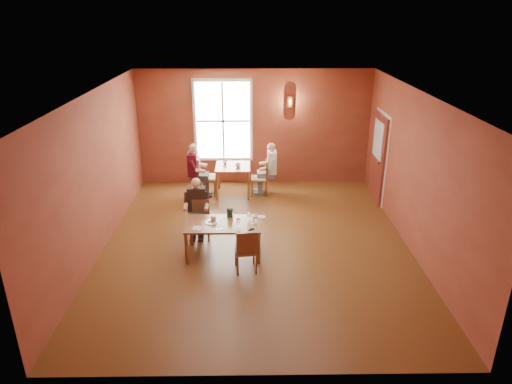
{
  "coord_description": "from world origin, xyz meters",
  "views": [
    {
      "loc": [
        -0.12,
        -8.06,
        4.41
      ],
      "look_at": [
        0.0,
        0.2,
        1.05
      ],
      "focal_mm": 32.0,
      "sensor_mm": 36.0,
      "label": 1
    }
  ],
  "objects_px": {
    "main_table": "(224,239)",
    "second_table": "(233,180)",
    "diner_white": "(260,170)",
    "chair_diner_main": "(201,221)",
    "chair_diner_white": "(259,177)",
    "diner_main": "(200,212)",
    "chair_diner_maroon": "(207,176)",
    "diner_maroon": "(206,170)",
    "chair_empty": "(246,249)"
  },
  "relations": [
    {
      "from": "second_table",
      "to": "diner_white",
      "type": "height_order",
      "value": "diner_white"
    },
    {
      "from": "chair_diner_main",
      "to": "chair_empty",
      "type": "bearing_deg",
      "value": 127.03
    },
    {
      "from": "main_table",
      "to": "chair_diner_main",
      "type": "bearing_deg",
      "value": 127.57
    },
    {
      "from": "diner_white",
      "to": "chair_diner_main",
      "type": "bearing_deg",
      "value": 151.95
    },
    {
      "from": "diner_main",
      "to": "diner_white",
      "type": "bearing_deg",
      "value": -117.75
    },
    {
      "from": "main_table",
      "to": "chair_diner_white",
      "type": "height_order",
      "value": "chair_diner_white"
    },
    {
      "from": "chair_diner_white",
      "to": "chair_diner_maroon",
      "type": "height_order",
      "value": "chair_diner_maroon"
    },
    {
      "from": "main_table",
      "to": "second_table",
      "type": "relative_size",
      "value": 1.64
    },
    {
      "from": "chair_diner_maroon",
      "to": "diner_maroon",
      "type": "xyz_separation_m",
      "value": [
        -0.03,
        0.0,
        0.17
      ]
    },
    {
      "from": "chair_diner_main",
      "to": "diner_maroon",
      "type": "relative_size",
      "value": 0.61
    },
    {
      "from": "main_table",
      "to": "chair_empty",
      "type": "relative_size",
      "value": 1.69
    },
    {
      "from": "chair_diner_white",
      "to": "diner_maroon",
      "type": "xyz_separation_m",
      "value": [
        -1.33,
        0.0,
        0.2
      ]
    },
    {
      "from": "chair_diner_maroon",
      "to": "diner_maroon",
      "type": "distance_m",
      "value": 0.17
    },
    {
      "from": "chair_diner_main",
      "to": "main_table",
      "type": "bearing_deg",
      "value": 127.57
    },
    {
      "from": "chair_diner_main",
      "to": "chair_diner_maroon",
      "type": "xyz_separation_m",
      "value": [
        -0.06,
        2.38,
        0.09
      ]
    },
    {
      "from": "chair_diner_white",
      "to": "chair_diner_maroon",
      "type": "relative_size",
      "value": 0.92
    },
    {
      "from": "diner_maroon",
      "to": "main_table",
      "type": "bearing_deg",
      "value": 11.11
    },
    {
      "from": "chair_diner_main",
      "to": "chair_diner_white",
      "type": "xyz_separation_m",
      "value": [
        1.24,
        2.38,
        0.05
      ]
    },
    {
      "from": "chair_empty",
      "to": "main_table",
      "type": "bearing_deg",
      "value": 118.69
    },
    {
      "from": "diner_main",
      "to": "chair_diner_maroon",
      "type": "height_order",
      "value": "diner_main"
    },
    {
      "from": "diner_main",
      "to": "chair_diner_maroon",
      "type": "relative_size",
      "value": 1.23
    },
    {
      "from": "chair_diner_white",
      "to": "diner_white",
      "type": "relative_size",
      "value": 0.7
    },
    {
      "from": "chair_diner_white",
      "to": "chair_diner_maroon",
      "type": "distance_m",
      "value": 1.3
    },
    {
      "from": "diner_main",
      "to": "chair_empty",
      "type": "distance_m",
      "value": 1.52
    },
    {
      "from": "diner_white",
      "to": "chair_diner_maroon",
      "type": "distance_m",
      "value": 1.34
    },
    {
      "from": "diner_maroon",
      "to": "chair_empty",
      "type": "bearing_deg",
      "value": 15.79
    },
    {
      "from": "diner_main",
      "to": "chair_diner_maroon",
      "type": "bearing_deg",
      "value": -88.47
    },
    {
      "from": "chair_diner_main",
      "to": "diner_maroon",
      "type": "bearing_deg",
      "value": -87.73
    },
    {
      "from": "chair_diner_main",
      "to": "second_table",
      "type": "relative_size",
      "value": 0.94
    },
    {
      "from": "main_table",
      "to": "diner_main",
      "type": "bearing_deg",
      "value": 128.88
    },
    {
      "from": "chair_diner_white",
      "to": "diner_white",
      "type": "xyz_separation_m",
      "value": [
        0.03,
        0.0,
        0.19
      ]
    },
    {
      "from": "diner_main",
      "to": "second_table",
      "type": "bearing_deg",
      "value": -103.68
    },
    {
      "from": "chair_empty",
      "to": "chair_diner_maroon",
      "type": "xyz_separation_m",
      "value": [
        -0.99,
        3.6,
        0.07
      ]
    },
    {
      "from": "second_table",
      "to": "chair_diner_white",
      "type": "height_order",
      "value": "chair_diner_white"
    },
    {
      "from": "diner_main",
      "to": "diner_maroon",
      "type": "bearing_deg",
      "value": -87.76
    },
    {
      "from": "second_table",
      "to": "chair_diner_white",
      "type": "xyz_separation_m",
      "value": [
        0.65,
        0.0,
        0.07
      ]
    },
    {
      "from": "diner_main",
      "to": "second_table",
      "type": "relative_size",
      "value": 1.4
    },
    {
      "from": "diner_white",
      "to": "diner_maroon",
      "type": "bearing_deg",
      "value": 90.0
    },
    {
      "from": "chair_empty",
      "to": "second_table",
      "type": "bearing_deg",
      "value": 87.65
    },
    {
      "from": "main_table",
      "to": "chair_diner_main",
      "type": "xyz_separation_m",
      "value": [
        -0.5,
        0.65,
        0.07
      ]
    },
    {
      "from": "chair_empty",
      "to": "second_table",
      "type": "height_order",
      "value": "chair_empty"
    },
    {
      "from": "diner_main",
      "to": "diner_maroon",
      "type": "height_order",
      "value": "diner_maroon"
    },
    {
      "from": "main_table",
      "to": "chair_diner_maroon",
      "type": "height_order",
      "value": "chair_diner_maroon"
    },
    {
      "from": "second_table",
      "to": "chair_diner_main",
      "type": "bearing_deg",
      "value": -103.85
    },
    {
      "from": "diner_maroon",
      "to": "chair_diner_maroon",
      "type": "bearing_deg",
      "value": 90.0
    },
    {
      "from": "diner_main",
      "to": "diner_white",
      "type": "xyz_separation_m",
      "value": [
        1.27,
        2.41,
        0.04
      ]
    },
    {
      "from": "second_table",
      "to": "chair_diner_white",
      "type": "distance_m",
      "value": 0.65
    },
    {
      "from": "chair_empty",
      "to": "chair_diner_maroon",
      "type": "bearing_deg",
      "value": 97.63
    },
    {
      "from": "chair_diner_white",
      "to": "diner_white",
      "type": "bearing_deg",
      "value": -90.0
    },
    {
      "from": "diner_main",
      "to": "diner_maroon",
      "type": "relative_size",
      "value": 0.91
    }
  ]
}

